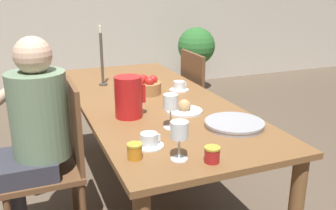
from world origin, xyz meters
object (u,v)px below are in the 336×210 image
at_px(chair_opposite, 205,105).
at_px(person_seated, 34,128).
at_px(teacup_across, 179,86).
at_px(bread_plate, 184,109).
at_px(red_pitcher, 128,97).
at_px(chair_person_side, 55,160).
at_px(serving_tray, 234,124).
at_px(jam_jar_red, 212,154).
at_px(potted_plant, 196,49).
at_px(candlestick_tall, 102,61).
at_px(wine_glass_water, 171,103).
at_px(fruit_bowl, 147,86).
at_px(jam_jar_amber, 135,150).
at_px(teacup_near_person, 149,141).
at_px(wine_glass_juice, 179,132).

relative_size(chair_opposite, person_seated, 0.78).
xyz_separation_m(teacup_across, bread_plate, (-0.15, -0.42, -0.01)).
bearing_deg(red_pitcher, chair_person_side, 163.40).
xyz_separation_m(serving_tray, jam_jar_red, (-0.29, -0.30, 0.02)).
bearing_deg(potted_plant, candlestick_tall, -130.94).
bearing_deg(jam_jar_red, teacup_across, 73.63).
distance_m(wine_glass_water, fruit_bowl, 0.64).
relative_size(serving_tray, fruit_bowl, 1.63).
bearing_deg(chair_opposite, jam_jar_amber, -38.43).
relative_size(chair_person_side, teacup_across, 6.94).
height_order(teacup_near_person, potted_plant, potted_plant).
xyz_separation_m(red_pitcher, potted_plant, (1.70, 2.65, -0.26)).
bearing_deg(bread_plate, chair_person_side, 167.44).
xyz_separation_m(jam_jar_red, candlestick_tall, (-0.15, 1.36, 0.14)).
height_order(wine_glass_water, teacup_across, wine_glass_water).
bearing_deg(teacup_across, jam_jar_amber, -123.40).
xyz_separation_m(bread_plate, jam_jar_red, (-0.15, -0.61, 0.02)).
height_order(teacup_near_person, bread_plate, bread_plate).
distance_m(wine_glass_water, jam_jar_red, 0.42).
relative_size(red_pitcher, potted_plant, 0.26).
bearing_deg(fruit_bowl, wine_glass_juice, -101.11).
bearing_deg(fruit_bowl, candlestick_tall, 124.75).
height_order(red_pitcher, fruit_bowl, red_pitcher).
xyz_separation_m(chair_opposite, serving_tray, (-0.38, -1.04, 0.26)).
height_order(jam_jar_red, fruit_bowl, fruit_bowl).
bearing_deg(teacup_near_person, wine_glass_water, 44.81).
bearing_deg(chair_opposite, person_seated, -65.54).
xyz_separation_m(chair_person_side, serving_tray, (0.85, -0.46, 0.26)).
height_order(person_seated, wine_glass_water, person_seated).
bearing_deg(red_pitcher, jam_jar_amber, -103.49).
bearing_deg(teacup_near_person, fruit_bowl, 71.85).
bearing_deg(serving_tray, teacup_across, 89.01).
relative_size(fruit_bowl, candlestick_tall, 0.44).
distance_m(chair_opposite, red_pitcher, 1.14).
relative_size(wine_glass_water, teacup_across, 1.33).
distance_m(bread_plate, jam_jar_red, 0.63).
bearing_deg(candlestick_tall, serving_tray, -67.46).
distance_m(bread_plate, fruit_bowl, 0.44).
relative_size(wine_glass_water, fruit_bowl, 0.95).
bearing_deg(jam_jar_red, potted_plant, 64.97).
bearing_deg(chair_person_side, teacup_across, -72.95).
relative_size(person_seated, teacup_near_person, 8.91).
bearing_deg(wine_glass_water, chair_person_side, 146.82).
bearing_deg(teacup_across, red_pitcher, -140.36).
relative_size(wine_glass_juice, teacup_near_person, 1.27).
xyz_separation_m(chair_opposite, teacup_across, (-0.37, -0.32, 0.27)).
relative_size(jam_jar_amber, potted_plant, 0.08).
bearing_deg(wine_glass_juice, bread_plate, 63.79).
relative_size(chair_opposite, jam_jar_red, 13.76).
bearing_deg(serving_tray, chair_person_side, 151.38).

